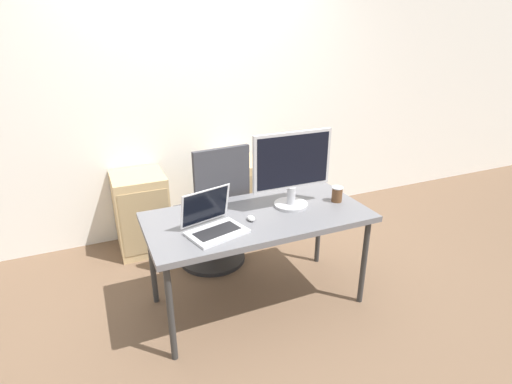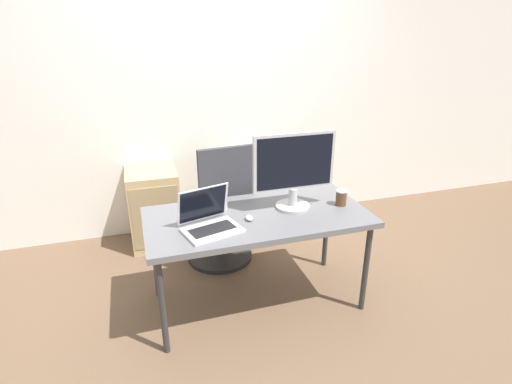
{
  "view_description": "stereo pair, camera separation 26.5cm",
  "coord_description": "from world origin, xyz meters",
  "px_view_note": "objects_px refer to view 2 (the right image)",
  "views": [
    {
      "loc": [
        -0.98,
        -2.21,
        1.87
      ],
      "look_at": [
        0.0,
        0.04,
        0.86
      ],
      "focal_mm": 28.0,
      "sensor_mm": 36.0,
      "label": 1
    },
    {
      "loc": [
        -0.74,
        -2.31,
        1.87
      ],
      "look_at": [
        0.0,
        0.04,
        0.86
      ],
      "focal_mm": 28.0,
      "sensor_mm": 36.0,
      "label": 2
    }
  ],
  "objects_px": {
    "mouse": "(249,218)",
    "cabinet_right": "(251,195)",
    "laptop_center": "(209,221)",
    "monitor": "(294,169)",
    "coffee_cup_white": "(221,203)",
    "office_chair": "(221,219)",
    "cabinet_left": "(154,207)",
    "coffee_cup_brown": "(341,198)"
  },
  "relations": [
    {
      "from": "mouse",
      "to": "cabinet_right",
      "type": "bearing_deg",
      "value": 72.89
    },
    {
      "from": "monitor",
      "to": "coffee_cup_white",
      "type": "bearing_deg",
      "value": 166.23
    },
    {
      "from": "monitor",
      "to": "coffee_cup_brown",
      "type": "distance_m",
      "value": 0.41
    },
    {
      "from": "office_chair",
      "to": "cabinet_left",
      "type": "distance_m",
      "value": 0.73
    },
    {
      "from": "cabinet_right",
      "to": "mouse",
      "type": "xyz_separation_m",
      "value": [
        -0.37,
        -1.2,
        0.37
      ]
    },
    {
      "from": "laptop_center",
      "to": "coffee_cup_brown",
      "type": "relative_size",
      "value": 3.56
    },
    {
      "from": "cabinet_left",
      "to": "coffee_cup_brown",
      "type": "xyz_separation_m",
      "value": [
        1.24,
        -1.16,
        0.41
      ]
    },
    {
      "from": "cabinet_left",
      "to": "office_chair",
      "type": "bearing_deg",
      "value": -45.64
    },
    {
      "from": "mouse",
      "to": "coffee_cup_white",
      "type": "distance_m",
      "value": 0.26
    },
    {
      "from": "office_chair",
      "to": "cabinet_left",
      "type": "height_order",
      "value": "office_chair"
    },
    {
      "from": "monitor",
      "to": "mouse",
      "type": "relative_size",
      "value": 8.02
    },
    {
      "from": "coffee_cup_white",
      "to": "coffee_cup_brown",
      "type": "height_order",
      "value": "coffee_cup_brown"
    },
    {
      "from": "cabinet_left",
      "to": "monitor",
      "type": "distance_m",
      "value": 1.56
    },
    {
      "from": "cabinet_left",
      "to": "cabinet_right",
      "type": "distance_m",
      "value": 0.92
    },
    {
      "from": "office_chair",
      "to": "cabinet_left",
      "type": "bearing_deg",
      "value": 134.36
    },
    {
      "from": "cabinet_left",
      "to": "coffee_cup_brown",
      "type": "bearing_deg",
      "value": -43.09
    },
    {
      "from": "coffee_cup_brown",
      "to": "coffee_cup_white",
      "type": "bearing_deg",
      "value": 167.69
    },
    {
      "from": "laptop_center",
      "to": "coffee_cup_white",
      "type": "distance_m",
      "value": 0.29
    },
    {
      "from": "laptop_center",
      "to": "monitor",
      "type": "height_order",
      "value": "monitor"
    },
    {
      "from": "coffee_cup_brown",
      "to": "cabinet_right",
      "type": "bearing_deg",
      "value": 105.37
    },
    {
      "from": "office_chair",
      "to": "cabinet_right",
      "type": "height_order",
      "value": "office_chair"
    },
    {
      "from": "coffee_cup_brown",
      "to": "office_chair",
      "type": "bearing_deg",
      "value": 138.81
    },
    {
      "from": "cabinet_left",
      "to": "coffee_cup_white",
      "type": "xyz_separation_m",
      "value": [
        0.41,
        -0.98,
        0.4
      ]
    },
    {
      "from": "cabinet_left",
      "to": "coffee_cup_white",
      "type": "height_order",
      "value": "coffee_cup_white"
    },
    {
      "from": "office_chair",
      "to": "mouse",
      "type": "height_order",
      "value": "office_chair"
    },
    {
      "from": "office_chair",
      "to": "cabinet_right",
      "type": "xyz_separation_m",
      "value": [
        0.41,
        0.52,
        -0.05
      ]
    },
    {
      "from": "cabinet_right",
      "to": "laptop_center",
      "type": "height_order",
      "value": "laptop_center"
    },
    {
      "from": "cabinet_left",
      "to": "mouse",
      "type": "bearing_deg",
      "value": -65.24
    },
    {
      "from": "monitor",
      "to": "coffee_cup_brown",
      "type": "xyz_separation_m",
      "value": [
        0.34,
        -0.06,
        -0.23
      ]
    },
    {
      "from": "mouse",
      "to": "laptop_center",
      "type": "bearing_deg",
      "value": -171.75
    },
    {
      "from": "laptop_center",
      "to": "coffee_cup_white",
      "type": "height_order",
      "value": "laptop_center"
    },
    {
      "from": "cabinet_left",
      "to": "mouse",
      "type": "xyz_separation_m",
      "value": [
        0.55,
        -1.2,
        0.37
      ]
    },
    {
      "from": "coffee_cup_brown",
      "to": "monitor",
      "type": "bearing_deg",
      "value": 169.8
    },
    {
      "from": "office_chair",
      "to": "laptop_center",
      "type": "bearing_deg",
      "value": -107.5
    },
    {
      "from": "mouse",
      "to": "coffee_cup_brown",
      "type": "distance_m",
      "value": 0.69
    },
    {
      "from": "cabinet_right",
      "to": "monitor",
      "type": "distance_m",
      "value": 1.27
    },
    {
      "from": "monitor",
      "to": "laptop_center",
      "type": "bearing_deg",
      "value": -167.35
    },
    {
      "from": "cabinet_right",
      "to": "laptop_center",
      "type": "bearing_deg",
      "value": -117.28
    },
    {
      "from": "laptop_center",
      "to": "monitor",
      "type": "bearing_deg",
      "value": 12.65
    },
    {
      "from": "cabinet_left",
      "to": "coffee_cup_brown",
      "type": "distance_m",
      "value": 1.75
    },
    {
      "from": "monitor",
      "to": "coffee_cup_white",
      "type": "relative_size",
      "value": 6.35
    },
    {
      "from": "cabinet_right",
      "to": "laptop_center",
      "type": "relative_size",
      "value": 1.8
    }
  ]
}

